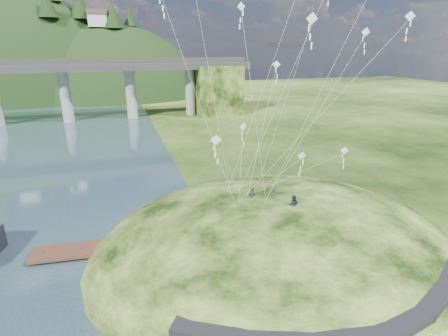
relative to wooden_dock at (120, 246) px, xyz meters
name	(u,v)px	position (x,y,z in m)	size (l,w,h in m)	color
ground	(200,275)	(6.13, -5.85, -0.48)	(320.00, 320.00, 0.00)	black
grass_hill	(276,260)	(14.13, -3.85, -1.98)	(36.00, 32.00, 13.00)	black
footpath	(353,317)	(13.60, -15.59, 1.60)	(22.29, 5.84, 0.83)	black
bridge	(17,83)	(-20.32, 64.22, 9.22)	(160.00, 11.00, 15.00)	#2D2B2B
far_ridge	(8,118)	(-37.45, 116.32, -7.92)	(153.00, 70.00, 94.50)	black
wooden_dock	(120,246)	(0.00, 0.00, 0.00)	(15.55, 3.76, 1.10)	#3D2119
kite_flyers	(279,192)	(13.78, -4.33, 5.41)	(3.73, 3.57, 1.91)	#23252F
kite_swarm	(296,51)	(15.68, -2.31, 17.12)	(19.71, 14.06, 21.69)	white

